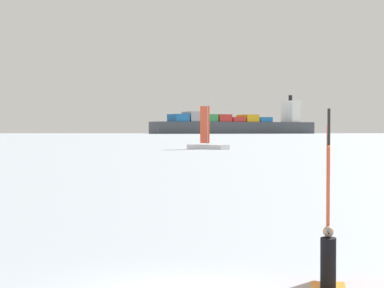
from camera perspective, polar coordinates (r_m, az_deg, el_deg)
windsurfer at (r=17.27m, az=9.37°, el=-7.15°), size 1.13×3.70×3.89m
cargo_ship at (r=869.52m, az=2.92°, el=1.35°), size 152.78×143.42×41.67m
distant_headland at (r=1519.52m, az=6.88°, el=1.59°), size 1186.96×530.74×41.58m
small_sailboat at (r=147.61m, az=1.09°, el=-0.07°), size 8.81×6.34×8.76m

